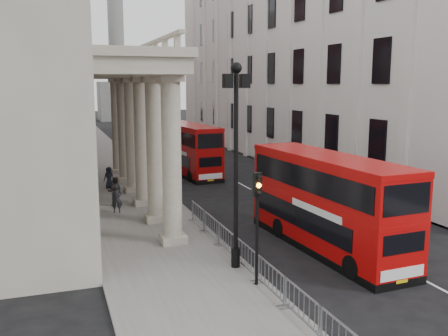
# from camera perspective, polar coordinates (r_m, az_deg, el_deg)

# --- Properties ---
(ground) EXTENTS (260.00, 260.00, 0.00)m
(ground) POSITION_cam_1_polar(r_m,az_deg,el_deg) (17.99, 7.80, -15.53)
(ground) COLOR black
(ground) RESTS_ON ground
(sidewalk_west) EXTENTS (6.00, 140.00, 0.12)m
(sidewalk_west) POSITION_cam_1_polar(r_m,az_deg,el_deg) (45.33, -13.13, -0.23)
(sidewalk_west) COLOR slate
(sidewalk_west) RESTS_ON ground
(sidewalk_east) EXTENTS (3.00, 140.00, 0.12)m
(sidewalk_east) POSITION_cam_1_polar(r_m,az_deg,el_deg) (49.76, 6.11, 0.83)
(sidewalk_east) COLOR slate
(sidewalk_east) RESTS_ON ground
(kerb) EXTENTS (0.20, 140.00, 0.14)m
(kerb) POSITION_cam_1_polar(r_m,az_deg,el_deg) (45.72, -9.46, -0.01)
(kerb) COLOR slate
(kerb) RESTS_ON ground
(brick_building) EXTENTS (9.00, 32.00, 22.00)m
(brick_building) POSITION_cam_1_polar(r_m,az_deg,el_deg) (62.63, -22.33, 12.02)
(brick_building) COLOR maroon
(brick_building) RESTS_ON ground
(west_building_far) EXTENTS (9.00, 30.00, 20.00)m
(west_building_far) POSITION_cam_1_polar(r_m,az_deg,el_deg) (94.55, -21.28, 10.43)
(west_building_far) COLOR gray
(west_building_far) RESTS_ON ground
(east_building) EXTENTS (8.00, 55.00, 25.00)m
(east_building) POSITION_cam_1_polar(r_m,az_deg,el_deg) (52.30, 7.96, 14.89)
(east_building) COLOR beige
(east_building) RESTS_ON ground
(monument_column) EXTENTS (8.00, 8.00, 54.20)m
(monument_column) POSITION_cam_1_polar(r_m,az_deg,el_deg) (107.65, -12.20, 13.87)
(monument_column) COLOR #60605E
(monument_column) RESTS_ON ground
(lamp_post_south) EXTENTS (1.05, 0.44, 8.32)m
(lamp_post_south) POSITION_cam_1_polar(r_m,az_deg,el_deg) (19.90, 1.37, 1.80)
(lamp_post_south) COLOR black
(lamp_post_south) RESTS_ON sidewalk_west
(lamp_post_mid) EXTENTS (1.05, 0.44, 8.32)m
(lamp_post_mid) POSITION_cam_1_polar(r_m,az_deg,el_deg) (35.26, -7.79, 5.13)
(lamp_post_mid) COLOR black
(lamp_post_mid) RESTS_ON sidewalk_west
(lamp_post_north) EXTENTS (1.05, 0.44, 8.32)m
(lamp_post_north) POSITION_cam_1_polar(r_m,az_deg,el_deg) (51.01, -11.37, 6.40)
(lamp_post_north) COLOR black
(lamp_post_north) RESTS_ON sidewalk_west
(traffic_light) EXTENTS (0.28, 0.33, 4.30)m
(traffic_light) POSITION_cam_1_polar(r_m,az_deg,el_deg) (18.44, 3.84, -4.56)
(traffic_light) COLOR black
(traffic_light) RESTS_ON sidewalk_west
(crowd_barriers) EXTENTS (0.50, 18.75, 1.10)m
(crowd_barriers) POSITION_cam_1_polar(r_m,az_deg,el_deg) (19.45, 3.89, -11.34)
(crowd_barriers) COLOR gray
(crowd_barriers) RESTS_ON sidewalk_west
(bus_near) EXTENTS (3.05, 10.33, 4.41)m
(bus_near) POSITION_cam_1_polar(r_m,az_deg,el_deg) (23.48, 11.64, -3.66)
(bus_near) COLOR #B20808
(bus_near) RESTS_ON ground
(bus_far) EXTENTS (3.26, 10.01, 4.24)m
(bus_far) POSITION_cam_1_polar(r_m,az_deg,el_deg) (42.41, -4.12, 2.29)
(bus_far) COLOR #9F0707
(bus_far) RESTS_ON ground
(pedestrian_a) EXTENTS (0.68, 0.52, 1.69)m
(pedestrian_a) POSITION_cam_1_polar(r_m,az_deg,el_deg) (29.94, -12.15, -3.43)
(pedestrian_a) COLOR black
(pedestrian_a) RESTS_ON sidewalk_west
(pedestrian_b) EXTENTS (0.98, 0.82, 1.80)m
(pedestrian_b) POSITION_cam_1_polar(r_m,az_deg,el_deg) (31.64, -12.38, -2.64)
(pedestrian_b) COLOR black
(pedestrian_b) RESTS_ON sidewalk_west
(pedestrian_c) EXTENTS (0.92, 0.82, 1.58)m
(pedestrian_c) POSITION_cam_1_polar(r_m,az_deg,el_deg) (37.02, -13.00, -1.07)
(pedestrian_c) COLOR black
(pedestrian_c) RESTS_ON sidewalk_west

